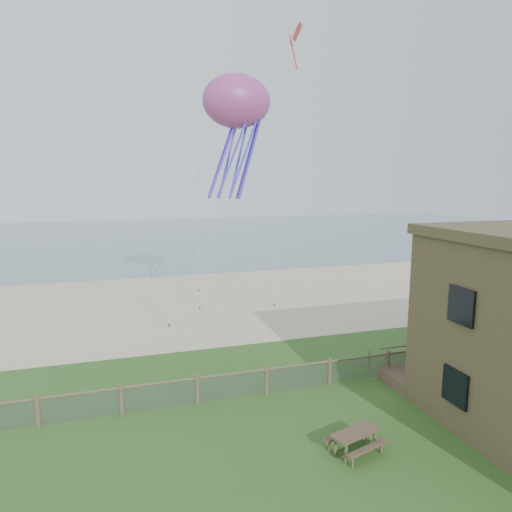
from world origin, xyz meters
name	(u,v)px	position (x,y,z in m)	size (l,w,h in m)	color
ground	(328,479)	(0.00, 0.00, 0.00)	(160.00, 160.00, 0.00)	#2D531C
sand_beach	(200,301)	(0.00, 22.00, 0.00)	(72.00, 20.00, 0.02)	#C3AF8C
ocean	(152,236)	(0.00, 66.00, 0.00)	(160.00, 68.00, 0.02)	slate
chainlink_fence	(266,382)	(0.00, 6.00, 0.55)	(36.20, 0.20, 1.25)	#4A3A29
picnic_table	(355,442)	(1.50, 1.02, 0.37)	(1.77, 1.34, 0.75)	brown
octopus_kite	(237,136)	(1.58, 16.64, 11.85)	(3.89, 2.75, 8.01)	#FF5428
kite_red	(297,42)	(4.86, 14.99, 17.17)	(0.98, 0.70, 2.09)	red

